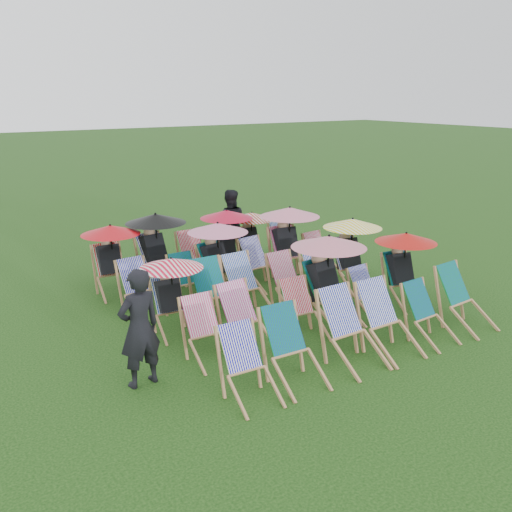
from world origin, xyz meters
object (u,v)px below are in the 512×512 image
person_rear (230,224)px  deckchair_0 (250,366)px  deckchair_5 (467,298)px  deckchair_29 (285,242)px  person_left (139,328)px

person_rear → deckchair_0: bearing=93.4°
person_rear → deckchair_5: bearing=133.2°
deckchair_29 → person_left: (-4.88, -3.53, 0.34)m
deckchair_29 → person_rear: (-0.88, 0.94, 0.34)m
deckchair_29 → person_left: bearing=-133.0°
deckchair_5 → deckchair_29: deckchair_5 is taller
deckchair_5 → person_left: (-5.10, 1.10, 0.30)m
deckchair_0 → deckchair_29: bearing=52.5°
person_left → deckchair_5: bearing=160.2°
deckchair_5 → deckchair_0: bearing=175.4°
deckchair_5 → person_left: person_left is taller
deckchair_29 → person_rear: size_ratio=0.58×
person_left → deckchair_0: bearing=124.2°
deckchair_0 → person_left: person_left is taller
deckchair_29 → person_left: person_left is taller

